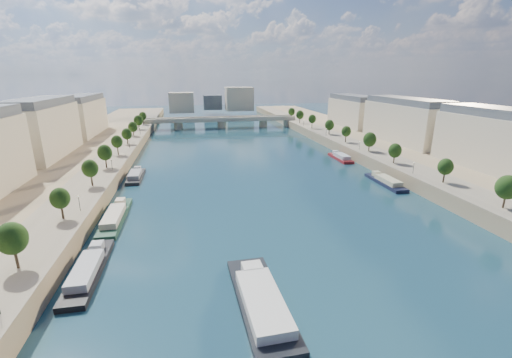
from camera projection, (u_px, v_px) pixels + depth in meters
name	position (u px, v px, depth m)	size (l,w,h in m)	color
ground	(259.00, 183.00, 126.52)	(700.00, 700.00, 0.00)	#0B2931
quay_left	(45.00, 189.00, 112.65)	(44.00, 520.00, 5.00)	#9E8460
quay_right	(432.00, 167.00, 138.93)	(44.00, 520.00, 5.00)	#9E8460
pave_left	(92.00, 179.00, 114.64)	(14.00, 520.00, 0.10)	gray
pave_right	(399.00, 163.00, 135.44)	(14.00, 520.00, 0.10)	gray
trees_left	(98.00, 161.00, 115.30)	(4.80, 268.80, 8.26)	#382B1E
trees_right	(383.00, 145.00, 142.88)	(4.80, 268.80, 8.26)	#382B1E
lamps_left	(98.00, 179.00, 105.27)	(0.36, 200.36, 4.28)	black
lamps_right	(383.00, 154.00, 138.52)	(0.36, 200.36, 4.28)	black
buildings_left	(10.00, 142.00, 117.46)	(16.00, 226.00, 23.20)	beige
buildings_right	(445.00, 128.00, 148.49)	(16.00, 226.00, 23.20)	beige
skyline	(217.00, 101.00, 328.91)	(79.00, 42.00, 22.00)	beige
bridge	(222.00, 121.00, 257.23)	(112.00, 12.00, 8.15)	#C1B79E
tour_barge	(261.00, 301.00, 59.11)	(8.61, 27.07, 3.72)	black
moored_barges_left	(84.00, 279.00, 65.71)	(5.00, 159.77, 3.60)	#181834
moored_barges_right	(459.00, 221.00, 91.59)	(5.00, 160.84, 3.60)	black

